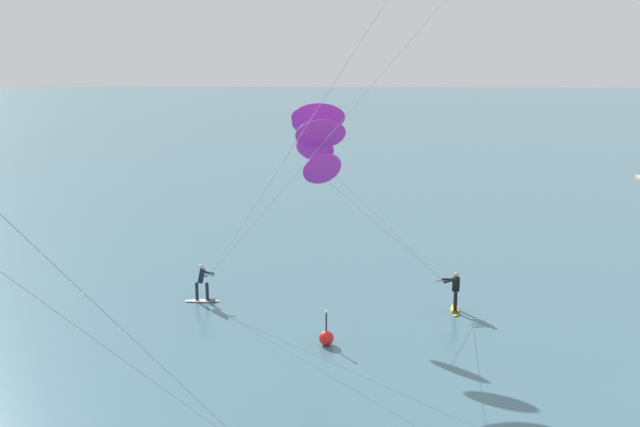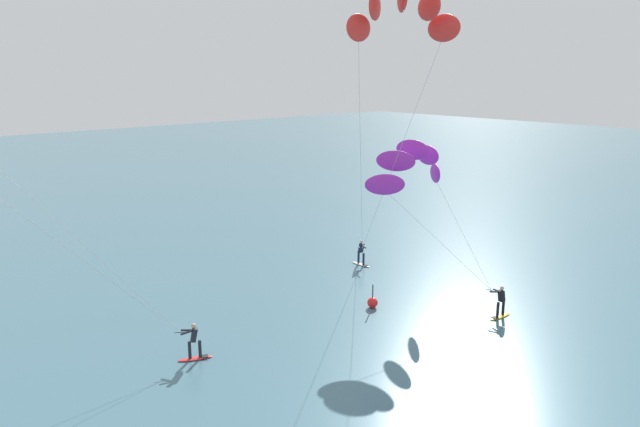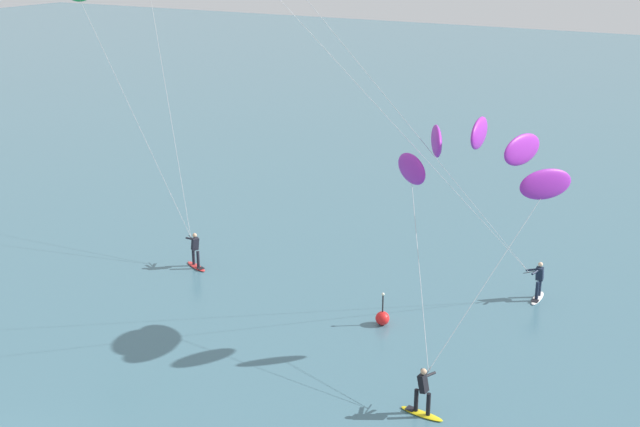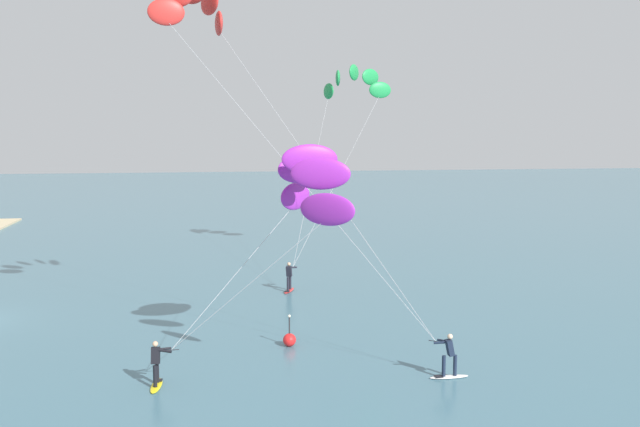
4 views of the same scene
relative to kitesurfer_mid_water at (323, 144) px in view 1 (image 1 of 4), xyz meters
name	(u,v)px [view 1 (image 1 of 4)]	position (x,y,z in m)	size (l,w,h in m)	color
kitesurfer_mid_water	(323,144)	(0.00, 0.00, 0.00)	(6.53, 7.11, 8.64)	yellow
marker_buoy	(326,338)	(-3.36, -0.22, -6.75)	(0.56, 0.56, 1.38)	red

